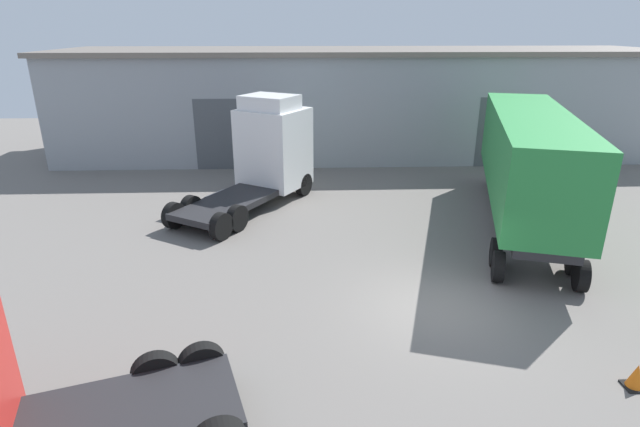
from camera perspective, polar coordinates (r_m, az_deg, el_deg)
ground_plane at (r=13.73m, az=13.13°, el=-10.51°), size 60.00×60.00×0.00m
warehouse_building at (r=29.61m, az=4.65°, el=12.67°), size 33.45×8.17×5.80m
tractor_unit_white at (r=21.13m, az=-6.07°, el=7.00°), size 5.61×7.00×4.34m
container_trailer_green at (r=19.33m, az=22.73°, el=6.03°), size 5.66×11.51×4.14m
traffic_cone at (r=12.53m, az=32.40°, el=-15.50°), size 0.40×0.40×0.55m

